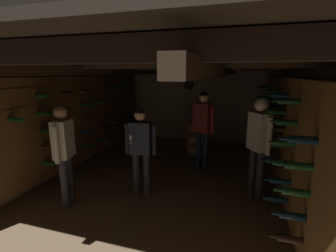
{
  "coord_description": "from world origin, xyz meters",
  "views": [
    {
      "loc": [
        1.31,
        -4.14,
        2.12
      ],
      "look_at": [
        -0.03,
        0.24,
        1.1
      ],
      "focal_mm": 25.49,
      "sensor_mm": 36.0,
      "label": 1
    }
  ],
  "objects_px": {
    "person_guest_near_left": "(64,146)",
    "person_guest_mid_right": "(259,139)",
    "person_guest_far_right": "(203,123)",
    "wine_crate_stack": "(197,139)",
    "person_host_center": "(141,145)",
    "display_bottle": "(194,116)"
  },
  "relations": [
    {
      "from": "person_host_center",
      "to": "person_guest_near_left",
      "type": "relative_size",
      "value": 0.94
    },
    {
      "from": "wine_crate_stack",
      "to": "person_host_center",
      "type": "relative_size",
      "value": 0.58
    },
    {
      "from": "wine_crate_stack",
      "to": "person_guest_near_left",
      "type": "distance_m",
      "value": 3.44
    },
    {
      "from": "wine_crate_stack",
      "to": "person_guest_mid_right",
      "type": "xyz_separation_m",
      "value": [
        1.33,
        -1.88,
        0.62
      ]
    },
    {
      "from": "wine_crate_stack",
      "to": "person_host_center",
      "type": "distance_m",
      "value": 2.46
    },
    {
      "from": "display_bottle",
      "to": "person_guest_mid_right",
      "type": "bearing_deg",
      "value": -53.23
    },
    {
      "from": "person_guest_near_left",
      "to": "wine_crate_stack",
      "type": "bearing_deg",
      "value": 62.07
    },
    {
      "from": "person_guest_mid_right",
      "to": "display_bottle",
      "type": "bearing_deg",
      "value": 126.77
    },
    {
      "from": "display_bottle",
      "to": "person_guest_far_right",
      "type": "relative_size",
      "value": 0.2
    },
    {
      "from": "person_guest_far_right",
      "to": "display_bottle",
      "type": "bearing_deg",
      "value": 111.82
    },
    {
      "from": "person_guest_far_right",
      "to": "person_guest_near_left",
      "type": "xyz_separation_m",
      "value": [
        -1.84,
        -2.14,
        -0.06
      ]
    },
    {
      "from": "wine_crate_stack",
      "to": "display_bottle",
      "type": "xyz_separation_m",
      "value": [
        -0.12,
        0.06,
        0.59
      ]
    },
    {
      "from": "person_host_center",
      "to": "person_guest_far_right",
      "type": "bearing_deg",
      "value": 61.03
    },
    {
      "from": "person_host_center",
      "to": "person_guest_mid_right",
      "type": "relative_size",
      "value": 0.89
    },
    {
      "from": "person_guest_far_right",
      "to": "person_guest_mid_right",
      "type": "relative_size",
      "value": 0.99
    },
    {
      "from": "wine_crate_stack",
      "to": "display_bottle",
      "type": "relative_size",
      "value": 2.57
    },
    {
      "from": "wine_crate_stack",
      "to": "person_guest_mid_right",
      "type": "relative_size",
      "value": 0.51
    },
    {
      "from": "person_guest_near_left",
      "to": "person_guest_mid_right",
      "type": "xyz_separation_m",
      "value": [
        2.92,
        1.11,
        0.07
      ]
    },
    {
      "from": "person_guest_far_right",
      "to": "person_guest_mid_right",
      "type": "height_order",
      "value": "person_guest_mid_right"
    },
    {
      "from": "display_bottle",
      "to": "person_guest_mid_right",
      "type": "height_order",
      "value": "person_guest_mid_right"
    },
    {
      "from": "wine_crate_stack",
      "to": "person_guest_mid_right",
      "type": "distance_m",
      "value": 2.39
    },
    {
      "from": "person_host_center",
      "to": "person_guest_near_left",
      "type": "bearing_deg",
      "value": -147.34
    }
  ]
}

